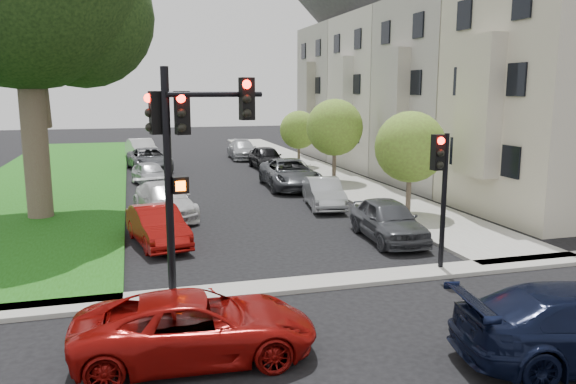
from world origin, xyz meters
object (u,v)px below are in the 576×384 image
object	(u,v)px
car_cross_near	(196,326)
small_tree_b	(335,128)
car_parked_4	(243,150)
car_parked_5	(158,226)
car_parked_0	(388,220)
car_parked_3	(266,158)
car_parked_7	(150,174)
car_parked_1	(324,193)
small_tree_a	(410,147)
car_parked_9	(142,149)
car_parked_2	(290,174)
car_parked_6	(164,200)
small_tree_c	(299,130)
traffic_signal_secondary	(441,176)
traffic_signal_main	(186,141)
car_parked_8	(149,159)

from	to	relation	value
car_cross_near	small_tree_b	bearing A→B (deg)	-24.37
car_parked_4	car_parked_5	distance (m)	24.21
car_parked_0	car_parked_3	bearing A→B (deg)	93.35
car_cross_near	car_parked_7	distance (m)	20.99
car_parked_1	small_tree_a	bearing A→B (deg)	-35.41
car_parked_0	car_parked_9	xyz separation A→B (m)	(-7.67, 26.06, 0.07)
car_parked_2	car_parked_6	world-z (taller)	car_parked_2
car_parked_2	car_parked_7	distance (m)	7.68
car_cross_near	car_parked_9	world-z (taller)	car_parked_9
car_parked_3	car_parked_4	world-z (taller)	car_parked_3
small_tree_c	traffic_signal_secondary	bearing A→B (deg)	-96.60
car_parked_3	car_parked_9	size ratio (longest dim) A/B	0.92
traffic_signal_main	car_parked_2	xyz separation A→B (m)	(6.77, 14.58, -3.14)
car_parked_7	car_parked_8	distance (m)	6.08
car_parked_2	car_parked_5	bearing A→B (deg)	-124.50
car_cross_near	car_parked_3	bearing A→B (deg)	-13.33
car_parked_3	car_parked_1	bearing A→B (deg)	-93.22
car_parked_3	small_tree_c	bearing A→B (deg)	-2.79
car_parked_1	car_parked_2	world-z (taller)	car_parked_2
small_tree_b	car_parked_7	size ratio (longest dim) A/B	1.24
small_tree_c	car_parked_5	distance (m)	19.99
small_tree_b	car_parked_4	world-z (taller)	small_tree_b
car_parked_3	car_parked_6	xyz separation A→B (m)	(-7.42, -12.96, -0.06)
traffic_signal_secondary	car_parked_3	size ratio (longest dim) A/B	0.90
car_parked_1	car_parked_4	distance (m)	18.78
car_parked_4	car_parked_0	bearing A→B (deg)	-86.98
car_parked_4	car_parked_9	bearing A→B (deg)	171.22
car_parked_7	car_parked_9	distance (m)	12.05
small_tree_c	car_parked_3	world-z (taller)	small_tree_c
car_parked_1	car_parked_7	distance (m)	10.89
car_parked_1	car_parked_7	world-z (taller)	car_parked_1
car_parked_0	car_cross_near	bearing A→B (deg)	-132.64
car_parked_3	traffic_signal_secondary	bearing A→B (deg)	-91.89
car_parked_0	car_parked_7	size ratio (longest dim) A/B	1.12
traffic_signal_secondary	car_cross_near	bearing A→B (deg)	-154.32
car_parked_5	car_parked_2	bearing A→B (deg)	41.54
traffic_signal_main	car_parked_1	bearing A→B (deg)	53.63
car_parked_4	car_parked_7	xyz separation A→B (m)	(-7.21, -10.58, -0.05)
car_parked_2	car_parked_5	size ratio (longest dim) A/B	1.40
traffic_signal_main	traffic_signal_secondary	distance (m)	7.08
car_parked_2	car_parked_7	world-z (taller)	car_parked_2
traffic_signal_secondary	car_parked_4	xyz separation A→B (m)	(-0.11, 28.10, -2.06)
car_parked_2	traffic_signal_main	bearing A→B (deg)	-111.95
small_tree_a	car_parked_2	bearing A→B (deg)	109.27
car_parked_1	car_parked_5	size ratio (longest dim) A/B	1.00
small_tree_b	car_parked_3	size ratio (longest dim) A/B	1.07
traffic_signal_secondary	small_tree_b	bearing A→B (deg)	80.53
small_tree_a	car_cross_near	xyz separation A→B (m)	(-9.79, -10.14, -2.23)
small_tree_c	car_parked_8	xyz separation A→B (m)	(-9.73, 1.39, -1.81)
car_parked_0	car_parked_2	xyz separation A→B (m)	(-0.37, 11.12, 0.05)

